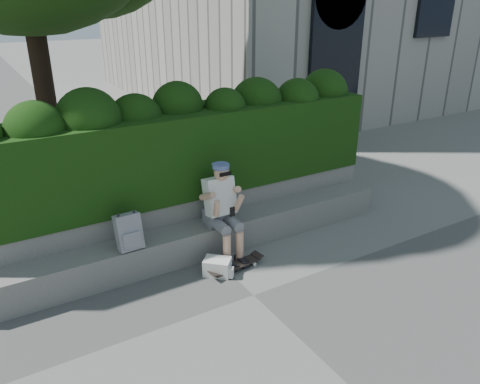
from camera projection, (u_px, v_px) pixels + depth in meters
ground at (254, 295)px, 5.82m from camera, size 80.00×80.00×0.00m
bench_ledge at (207, 238)px, 6.72m from camera, size 6.00×0.45×0.45m
planter_wall at (193, 217)px, 7.04m from camera, size 6.00×0.50×0.75m
hedge at (183, 151)px, 6.84m from camera, size 6.00×1.00×1.20m
person at (222, 207)px, 6.44m from camera, size 0.40×0.76×1.38m
skateboard at (236, 265)px, 6.34m from camera, size 0.77×0.28×0.08m
backpack_plaid at (129, 232)px, 5.92m from camera, size 0.32×0.18×0.46m
backpack_ground at (217, 267)px, 6.22m from camera, size 0.42×0.42×0.22m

